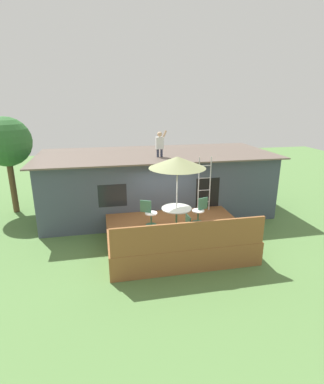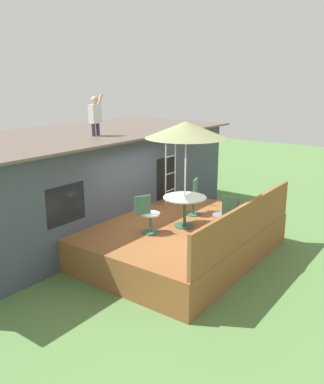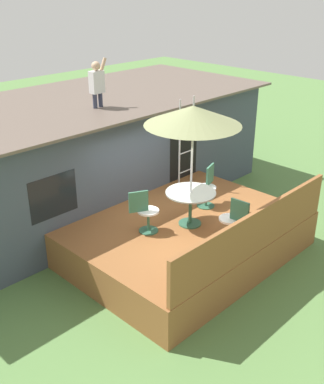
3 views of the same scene
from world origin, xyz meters
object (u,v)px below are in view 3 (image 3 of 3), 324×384
patio_umbrella (193,116)px  person_figure (97,81)px  patio_chair_near (233,220)px  step_ladder (186,142)px  patio_chair_right (208,187)px  patio_chair_left (145,212)px  patio_table (191,199)px

patio_umbrella → person_figure: bearing=90.2°
person_figure → patio_chair_near: (0.07, -3.94, -2.14)m
patio_umbrella → patio_chair_near: (0.06, -1.05, -1.89)m
patio_umbrella → step_ladder: bearing=44.5°
person_figure → patio_chair_near: size_ratio=1.21×
patio_chair_right → patio_chair_near: 1.65m
person_figure → patio_chair_right: person_figure is taller
patio_umbrella → patio_chair_left: bearing=153.7°
person_figure → patio_chair_near: bearing=-89.0°
step_ladder → patio_chair_right: size_ratio=2.39×
patio_chair_right → person_figure: bearing=-88.1°
patio_table → patio_chair_near: size_ratio=1.13×
patio_table → patio_chair_left: (-0.89, 0.44, -0.13)m
patio_table → patio_chair_left: patio_chair_left is taller
patio_table → patio_chair_right: patio_chair_right is taller
patio_table → patio_chair_left: 1.00m
step_ladder → patio_chair_left: 2.69m
patio_table → step_ladder: step_ladder is taller
patio_table → person_figure: person_figure is taller
patio_umbrella → person_figure: 2.90m
step_ladder → patio_chair_near: 2.98m
patio_table → patio_chair_near: patio_chair_near is taller
person_figure → patio_chair_left: bearing=-109.7°
patio_chair_near → patio_table: bearing=0.0°
step_ladder → patio_table: bearing=-135.5°
patio_umbrella → patio_chair_left: patio_umbrella is taller
person_figure → patio_chair_left: 3.37m
patio_table → patio_umbrella: size_ratio=0.41×
patio_umbrella → step_ladder: (1.51, 1.48, -1.25)m
patio_table → patio_chair_right: size_ratio=1.13×
patio_umbrella → patio_chair_near: patio_umbrella is taller
person_figure → patio_chair_near: 4.48m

